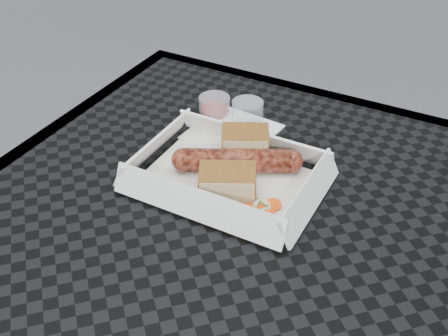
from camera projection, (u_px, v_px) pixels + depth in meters
name	position (u px, v px, depth m)	size (l,w,h in m)	color
patio_table	(252.00, 286.00, 0.71)	(0.80, 0.80, 0.74)	black
food_tray	(227.00, 181.00, 0.76)	(0.22, 0.15, 0.00)	white
bratwurst	(237.00, 161.00, 0.77)	(0.16, 0.10, 0.03)	brown
bread_near	(245.00, 143.00, 0.80)	(0.07, 0.05, 0.04)	#8C5E23
bread_far	(227.00, 183.00, 0.73)	(0.07, 0.05, 0.04)	#8C5E23
veg_garnish	(262.00, 209.00, 0.71)	(0.03, 0.03, 0.00)	#FB4F0A
napkin	(232.00, 132.00, 0.86)	(0.12, 0.12, 0.00)	white
condiment_cup_sauce	(214.00, 106.00, 0.90)	(0.05, 0.05, 0.03)	maroon
condiment_cup_empty	(247.00, 110.00, 0.89)	(0.05, 0.05, 0.03)	silver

